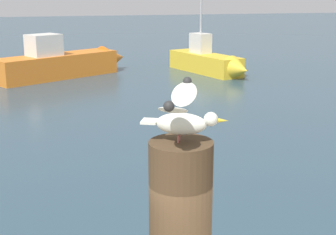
% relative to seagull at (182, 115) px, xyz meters
% --- Properties ---
extents(seagull, '(0.38, 0.56, 0.25)m').
position_rel_seagull_xyz_m(seagull, '(0.00, 0.00, 0.00)').
color(seagull, '#C66860').
rests_on(seagull, mooring_post).
extents(boat_orange, '(5.49, 3.92, 1.75)m').
position_rel_seagull_xyz_m(boat_orange, '(0.12, 17.49, -2.28)').
color(boat_orange, orange).
rests_on(boat_orange, ground_plane).
extents(boat_yellow, '(2.36, 4.56, 3.54)m').
position_rel_seagull_xyz_m(boat_yellow, '(5.79, 16.80, -2.36)').
color(boat_yellow, yellow).
rests_on(boat_yellow, ground_plane).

